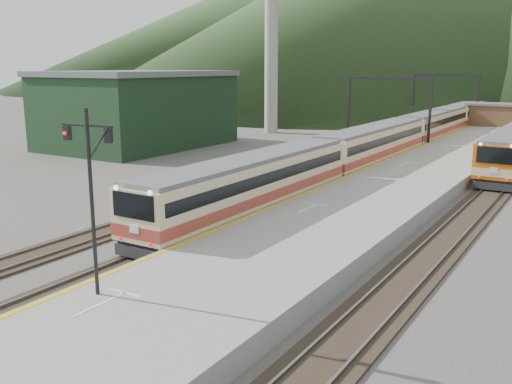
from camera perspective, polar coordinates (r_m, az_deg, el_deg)
The scene contains 15 objects.
track_main at distance 51.18m, azimuth 10.38°, elevation 2.08°, with size 2.60×200.00×0.23m.
track_far at distance 53.17m, azimuth 5.36°, elevation 2.62°, with size 2.60×200.00×0.23m.
track_second at distance 48.30m, azimuth 23.16°, elevation 0.65°, with size 2.60×200.00×0.23m.
platform at distance 47.49m, azimuth 15.80°, elevation 1.54°, with size 8.00×100.00×1.00m, color gray.
gantry_near at distance 65.54m, azimuth 13.12°, elevation 9.07°, with size 9.55×0.25×8.00m.
gantry_far at distance 89.54m, azimuth 18.39°, elevation 9.60°, with size 9.55×0.25×8.00m.
warehouse at distance 67.51m, azimuth -11.69°, elevation 8.15°, with size 14.50×20.50×8.60m.
smokestack at distance 80.05m, azimuth 1.56°, elevation 16.70°, with size 1.80×1.80×30.00m, color #9E998E.
station_shed at distance 86.14m, azimuth 23.42°, elevation 7.11°, with size 9.40×4.40×3.10m.
hill_a at distance 206.44m, azimuth 16.00°, elevation 17.85°, with size 180.00×180.00×60.00m, color #2B441E.
hill_d at distance 283.60m, azimuth 2.62°, elevation 16.21°, with size 200.00×200.00×55.00m, color #2B441E.
main_train at distance 63.73m, azimuth 15.02°, elevation 5.73°, with size 3.06×83.90×3.74m.
signal_mast at distance 20.75m, azimuth -16.21°, elevation 0.83°, with size 2.19×0.41×6.75m.
short_signal_b at distance 43.23m, azimuth 3.31°, elevation 2.25°, with size 0.26×0.22×2.27m.
short_signal_c at distance 39.00m, azimuth -8.34°, elevation 1.01°, with size 0.26×0.23×2.27m.
Camera 1 is at (18.23, -6.95, 9.15)m, focal length 40.00 mm.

